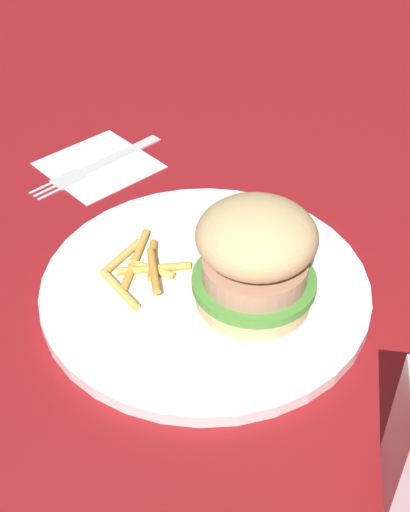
# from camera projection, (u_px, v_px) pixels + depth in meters

# --- Properties ---
(ground_plane) EXTENTS (1.60, 1.60, 0.00)m
(ground_plane) POSITION_uv_depth(u_px,v_px,m) (189.00, 274.00, 0.62)
(ground_plane) COLOR maroon
(plate) EXTENTS (0.29, 0.29, 0.01)m
(plate) POSITION_uv_depth(u_px,v_px,m) (205.00, 287.00, 0.60)
(plate) COLOR white
(plate) RESTS_ON ground_plane
(sandwich) EXTENTS (0.10, 0.10, 0.09)m
(sandwich) POSITION_uv_depth(u_px,v_px,m) (255.00, 257.00, 0.55)
(sandwich) COLOR tan
(sandwich) RESTS_ON plate
(fries_pile) EXTENTS (0.08, 0.09, 0.01)m
(fries_pile) POSITION_uv_depth(u_px,v_px,m) (141.00, 267.00, 0.60)
(fries_pile) COLOR gold
(fries_pile) RESTS_ON plate
(napkin) EXTENTS (0.13, 0.13, 0.00)m
(napkin) POSITION_uv_depth(u_px,v_px,m) (99.00, 165.00, 0.76)
(napkin) COLOR white
(napkin) RESTS_ON ground_plane
(fork) EXTENTS (0.17, 0.05, 0.00)m
(fork) POSITION_uv_depth(u_px,v_px,m) (97.00, 163.00, 0.76)
(fork) COLOR silver
(fork) RESTS_ON napkin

